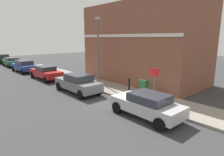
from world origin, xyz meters
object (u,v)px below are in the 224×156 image
Objects in this scene: car_green at (12,62)px; lamppost at (98,48)px; car_red at (46,72)px; bollard_near_cabinet at (129,84)px; car_silver at (147,104)px; car_grey at (78,83)px; car_black at (2,58)px; car_blue at (24,66)px; street_sign at (154,81)px; utility_cabinet at (144,89)px.

lamppost is (2.60, -17.38, 2.60)m from car_green.
bollard_near_cabinet is at bearing -164.74° from car_red.
car_silver is 0.91× the size of car_grey.
car_black reaches higher than car_silver.
car_red is at bearing 105.58° from bollard_near_cabinet.
bollard_near_cabinet is at bearing -90.95° from lamppost.
car_black is (0.12, 23.63, -0.00)m from car_grey.
street_sign is (1.56, -18.22, 0.91)m from car_blue.
car_blue is 6.05m from car_green.
car_green is 22.80m from utility_cabinet.
car_silver is at bearing 179.54° from car_red.
lamppost reaches higher than car_red.
car_silver reaches higher than utility_cabinet.
lamppost reaches higher than bollard_near_cabinet.
car_red is 12.33m from street_sign.
car_grey is (-0.15, 6.49, 0.04)m from car_silver.
street_sign is at bearing -110.93° from bollard_near_cabinet.
utility_cabinet is (2.63, -4.30, -0.07)m from car_grey.
car_blue is at bearing 94.88° from street_sign.
utility_cabinet is 2.16m from street_sign.
utility_cabinet is 1.48m from bollard_near_cabinet.
utility_cabinet is 0.50× the size of street_sign.
street_sign is (1.36, -24.27, 0.96)m from car_green.
car_green is 17.76m from lamppost.
car_black is at bearing 95.14° from utility_cabinet.
car_silver is 3.31m from utility_cabinet.
car_silver is 3.46× the size of utility_cabinet.
car_grey is at bearing -178.91° from car_green.
lamppost is at bearing -154.20° from car_red.
car_black reaches higher than car_blue.
car_green reaches higher than bollard_near_cabinet.
car_silver is at bearing -178.20° from car_grey.
car_blue is (-0.18, 6.01, 0.04)m from car_red.
car_grey is 1.89× the size of street_sign.
car_black is 22.93m from lamppost.
car_grey is 6.33m from car_red.
bollard_near_cabinet is 4.62m from lamppost.
car_red is 1.01× the size of car_black.
car_silver is 24.87m from car_green.
car_grey is 3.78× the size of utility_cabinet.
car_green is 5.25m from car_black.
bollard_near_cabinet is 0.45× the size of street_sign.
car_red reaches higher than car_silver.
bollard_near_cabinet is (0.10, 1.48, 0.02)m from utility_cabinet.
lamppost is at bearing -69.91° from car_grey.
car_green is 1.03× the size of car_black.
car_green is (0.01, 12.05, -0.01)m from car_red.
car_grey is 0.97× the size of car_blue.
car_red is 4.27× the size of bollard_near_cabinet.
car_red is at bearing 116.13° from lamppost.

